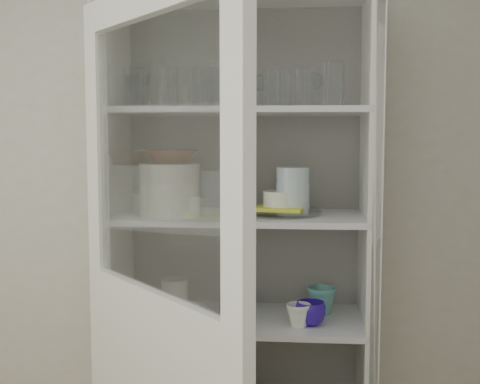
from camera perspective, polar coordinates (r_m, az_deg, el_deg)
The scene contains 33 objects.
wall_back at distance 2.55m, azimuth -4.06°, elevation -0.51°, with size 3.60×0.02×2.60m, color beige.
pantry_cabinet at distance 2.43m, azimuth 0.13°, elevation -9.42°, with size 1.00×0.45×2.10m.
cupboard_door at distance 1.89m, azimuth -7.84°, elevation -15.98°, with size 0.63×0.70×2.00m.
tumbler_0 at distance 2.18m, azimuth -6.79°, elevation 9.84°, with size 0.07×0.07×0.14m, color silver.
tumbler_1 at distance 2.24m, azimuth -10.15°, elevation 9.60°, with size 0.07×0.07×0.13m, color silver.
tumbler_2 at distance 2.18m, azimuth -1.83°, elevation 9.74°, with size 0.07×0.07×0.13m, color silver.
tumbler_3 at distance 2.14m, azimuth -3.10°, elevation 10.14°, with size 0.08×0.08×0.15m, color silver.
tumbler_4 at distance 2.14m, azimuth 4.09°, elevation 9.82°, with size 0.06×0.06×0.13m, color silver.
tumbler_5 at distance 2.15m, azimuth 6.19°, elevation 9.79°, with size 0.07×0.07×0.13m, color silver.
tumbler_6 at distance 2.15m, azimuth 8.87°, elevation 10.08°, with size 0.08×0.08×0.16m, color silver.
tumbler_7 at distance 2.37m, azimuth -10.04°, elevation 9.28°, with size 0.06×0.06×0.13m, color silver.
tumbler_8 at distance 2.34m, azimuth -9.47°, elevation 9.66°, with size 0.08×0.08×0.15m, color silver.
tumbler_9 at distance 2.32m, azimuth -3.41°, elevation 9.57°, with size 0.07×0.07×0.14m, color silver.
tumbler_10 at distance 2.31m, azimuth -3.59°, elevation 9.75°, with size 0.08×0.08×0.15m, color silver.
tumbler_11 at distance 2.28m, azimuth 3.02°, elevation 9.68°, with size 0.07×0.07×0.14m, color silver.
goblet_0 at distance 2.48m, azimuth -9.40°, elevation 9.81°, with size 0.08×0.08×0.19m, color silver, non-canonical shape.
goblet_1 at distance 2.41m, azimuth -2.63°, elevation 9.93°, with size 0.08×0.08×0.18m, color silver, non-canonical shape.
goblet_2 at distance 2.40m, azimuth 1.98°, elevation 9.59°, with size 0.07×0.07×0.15m, color silver, non-canonical shape.
goblet_3 at distance 2.36m, azimuth 7.09°, elevation 9.64°, with size 0.07×0.07×0.15m, color silver, non-canonical shape.
plate_stack_front at distance 2.26m, azimuth -6.65°, elevation -0.66°, with size 0.23×0.23×0.13m, color white.
plate_stack_back at distance 2.47m, azimuth -7.85°, elevation -0.81°, with size 0.20×0.20×0.07m, color white.
cream_bowl at distance 2.25m, azimuth -6.68°, elevation 1.81°, with size 0.22×0.22×0.07m, color silver.
terracotta_bowl at distance 2.25m, azimuth -6.70°, elevation 3.34°, with size 0.21×0.21×0.05m, color #522911.
glass_platter at distance 2.30m, azimuth 3.87°, elevation -1.90°, with size 0.31×0.31×0.02m, color silver.
yellow_trivet at distance 2.29m, azimuth 3.87°, elevation -1.52°, with size 0.19×0.19×0.01m, color yellow.
white_ramekin at distance 2.29m, azimuth 3.88°, elevation -0.63°, with size 0.13×0.13×0.06m, color white.
grey_bowl_stack at distance 2.29m, azimuth 5.02°, elevation 0.11°, with size 0.12×0.12×0.18m, color silver.
mug_blue at distance 2.28m, azimuth 6.70°, elevation -11.35°, with size 0.11×0.11×0.09m, color #231999.
mug_teal at distance 2.42m, azimuth 7.74°, elevation -10.16°, with size 0.11×0.11×0.11m, color teal.
mug_white at distance 2.25m, azimuth 5.58°, elevation -11.57°, with size 0.09×0.09×0.09m, color white.
teal_jar at distance 2.43m, azimuth -0.19°, elevation -10.06°, with size 0.09×0.09×0.10m.
measuring_cups at distance 2.36m, azimuth -6.01°, elevation -11.39°, with size 0.10×0.10×0.04m, color #ABABB1.
white_canister at distance 2.45m, azimuth -6.20°, elevation -9.65°, with size 0.11×0.11×0.13m, color white.
Camera 1 is at (0.39, -1.00, 1.56)m, focal length 45.00 mm.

